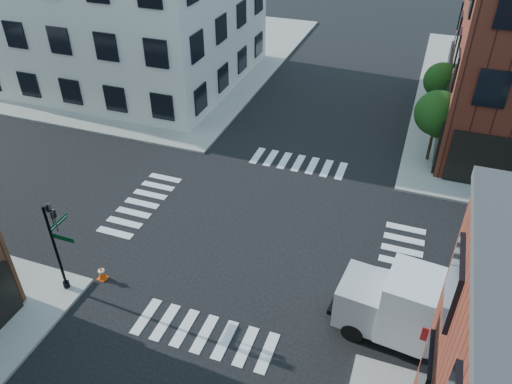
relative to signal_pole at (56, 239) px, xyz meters
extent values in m
plane|color=black|center=(6.72, 6.68, -2.86)|extent=(120.00, 120.00, 0.00)
cube|color=gray|center=(-14.28, 27.68, -2.78)|extent=(30.00, 30.00, 0.15)
cube|color=silver|center=(-12.28, 22.68, 2.64)|extent=(22.00, 16.00, 11.00)
cylinder|color=black|center=(14.22, 16.68, -1.97)|extent=(0.18, 0.18, 1.47)
cylinder|color=black|center=(14.22, 16.68, -1.24)|extent=(0.12, 0.12, 1.47)
sphere|color=#173B10|center=(14.22, 16.68, 0.44)|extent=(2.69, 2.69, 2.69)
sphere|color=#173B10|center=(14.47, 16.58, -0.10)|extent=(1.85, 1.85, 1.85)
cylinder|color=black|center=(14.22, 22.68, -2.04)|extent=(0.18, 0.18, 1.33)
cylinder|color=black|center=(14.22, 22.68, -1.38)|extent=(0.12, 0.12, 1.33)
sphere|color=#173B10|center=(14.22, 22.68, 0.14)|extent=(2.43, 2.43, 2.43)
sphere|color=#173B10|center=(14.47, 22.58, -0.35)|extent=(1.67, 1.67, 1.67)
cylinder|color=black|center=(-0.08, -0.12, -0.56)|extent=(0.12, 0.12, 4.60)
cylinder|color=black|center=(-0.08, -0.12, -2.56)|extent=(0.28, 0.28, 0.30)
cube|color=#053819|center=(0.47, -0.12, 0.29)|extent=(1.10, 0.03, 0.22)
cube|color=#053819|center=(-0.08, 0.43, 0.54)|extent=(0.03, 1.10, 0.22)
imported|color=black|center=(0.27, -0.02, 1.04)|extent=(0.22, 0.18, 1.10)
imported|color=black|center=(-0.18, 0.23, 1.04)|extent=(0.18, 0.22, 1.10)
cube|color=silver|center=(15.92, 2.02, -0.96)|extent=(5.46, 2.83, 2.80)
cube|color=maroon|center=(15.80, 0.88, -0.96)|extent=(1.98, 0.26, 0.63)
cube|color=maroon|center=(16.05, 3.16, -0.96)|extent=(1.98, 0.26, 0.63)
cube|color=#A1A1A3|center=(12.51, 2.40, -1.46)|extent=(2.04, 2.36, 1.81)
cube|color=black|center=(11.65, 2.50, -1.14)|extent=(0.28, 1.72, 0.81)
cube|color=black|center=(14.84, 2.14, -2.41)|extent=(7.29, 1.70, 0.23)
cylinder|color=black|center=(12.40, 1.46, -2.41)|extent=(0.93, 0.41, 0.90)
cylinder|color=black|center=(12.61, 3.34, -2.41)|extent=(0.93, 0.41, 0.90)
cylinder|color=black|center=(15.64, 1.10, -2.41)|extent=(0.93, 0.41, 0.90)
cylinder|color=black|center=(15.85, 2.99, -2.41)|extent=(0.93, 0.41, 0.90)
cylinder|color=black|center=(18.01, 2.75, -2.41)|extent=(0.93, 0.41, 0.90)
cube|color=#F0490A|center=(1.02, 0.98, -2.84)|extent=(0.46, 0.46, 0.04)
cone|color=#F0490A|center=(1.02, 0.98, -2.49)|extent=(0.43, 0.43, 0.74)
cylinder|color=white|center=(1.02, 0.98, -2.38)|extent=(0.28, 0.28, 0.08)
camera|label=1|loc=(13.18, -12.09, 13.54)|focal=35.00mm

